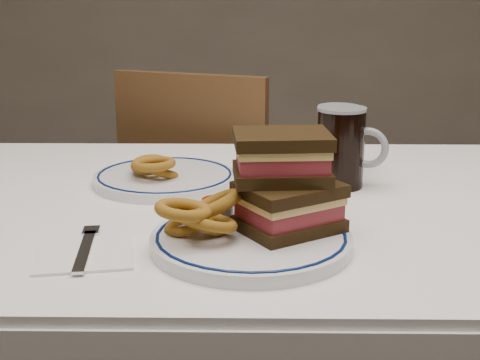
{
  "coord_description": "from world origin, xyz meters",
  "views": [
    {
      "loc": [
        0.01,
        -1.1,
        1.1
      ],
      "look_at": [
        0.0,
        -0.2,
        0.84
      ],
      "focal_mm": 50.0,
      "sensor_mm": 36.0,
      "label": 1
    }
  ],
  "objects_px": {
    "beer_mug": "(342,147)",
    "far_plate": "(165,178)",
    "chair_far": "(209,215)",
    "main_plate": "(251,240)",
    "reuben_sandwich": "(285,182)"
  },
  "relations": [
    {
      "from": "main_plate",
      "to": "beer_mug",
      "type": "relative_size",
      "value": 1.93
    },
    {
      "from": "chair_far",
      "to": "beer_mug",
      "type": "relative_size",
      "value": 6.11
    },
    {
      "from": "chair_far",
      "to": "main_plate",
      "type": "distance_m",
      "value": 0.95
    },
    {
      "from": "far_plate",
      "to": "chair_far",
      "type": "bearing_deg",
      "value": 85.6
    },
    {
      "from": "beer_mug",
      "to": "far_plate",
      "type": "relative_size",
      "value": 0.55
    },
    {
      "from": "reuben_sandwich",
      "to": "chair_far",
      "type": "bearing_deg",
      "value": 100.69
    },
    {
      "from": "reuben_sandwich",
      "to": "main_plate",
      "type": "bearing_deg",
      "value": -148.52
    },
    {
      "from": "chair_far",
      "to": "beer_mug",
      "type": "distance_m",
      "value": 0.74
    },
    {
      "from": "far_plate",
      "to": "reuben_sandwich",
      "type": "bearing_deg",
      "value": -54.24
    },
    {
      "from": "main_plate",
      "to": "far_plate",
      "type": "xyz_separation_m",
      "value": [
        -0.16,
        0.32,
        -0.0
      ]
    },
    {
      "from": "main_plate",
      "to": "beer_mug",
      "type": "bearing_deg",
      "value": 61.49
    },
    {
      "from": "chair_far",
      "to": "far_plate",
      "type": "distance_m",
      "value": 0.64
    },
    {
      "from": "chair_far",
      "to": "reuben_sandwich",
      "type": "height_order",
      "value": "reuben_sandwich"
    },
    {
      "from": "main_plate",
      "to": "reuben_sandwich",
      "type": "height_order",
      "value": "reuben_sandwich"
    },
    {
      "from": "main_plate",
      "to": "far_plate",
      "type": "height_order",
      "value": "main_plate"
    }
  ]
}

